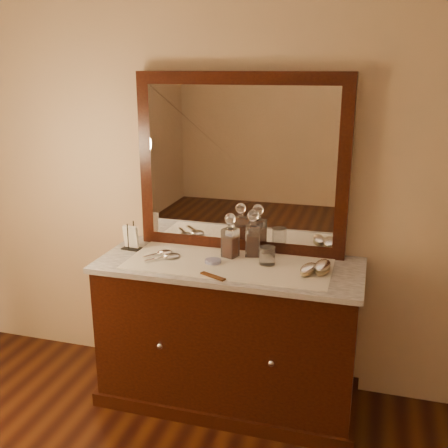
{
  "coord_description": "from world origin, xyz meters",
  "views": [
    {
      "loc": [
        0.71,
        -0.6,
        1.87
      ],
      "look_at": [
        0.0,
        1.85,
        1.1
      ],
      "focal_mm": 41.86,
      "sensor_mm": 36.0,
      "label": 1
    }
  ],
  "objects_px": {
    "brush_far": "(322,267)",
    "decanter_left": "(230,240)",
    "napkin_rack": "(131,238)",
    "hand_mirror_inner": "(168,257)",
    "brush_near": "(308,269)",
    "comb": "(213,276)",
    "mirror_frame": "(241,164)",
    "dresser_cabinet": "(229,335)",
    "pin_dish": "(213,261)",
    "decanter_right": "(253,238)",
    "hand_mirror_outer": "(162,253)"
  },
  "relations": [
    {
      "from": "pin_dish",
      "to": "brush_far",
      "type": "relative_size",
      "value": 0.49
    },
    {
      "from": "decanter_left",
      "to": "comb",
      "type": "bearing_deg",
      "value": -90.74
    },
    {
      "from": "comb",
      "to": "decanter_right",
      "type": "xyz_separation_m",
      "value": [
        0.12,
        0.37,
        0.1
      ]
    },
    {
      "from": "comb",
      "to": "decanter_left",
      "type": "bearing_deg",
      "value": 113.9
    },
    {
      "from": "dresser_cabinet",
      "to": "decanter_left",
      "type": "distance_m",
      "value": 0.55
    },
    {
      "from": "napkin_rack",
      "to": "decanter_left",
      "type": "height_order",
      "value": "decanter_left"
    },
    {
      "from": "comb",
      "to": "decanter_right",
      "type": "height_order",
      "value": "decanter_right"
    },
    {
      "from": "dresser_cabinet",
      "to": "decanter_left",
      "type": "height_order",
      "value": "decanter_left"
    },
    {
      "from": "decanter_left",
      "to": "hand_mirror_inner",
      "type": "distance_m",
      "value": 0.36
    },
    {
      "from": "comb",
      "to": "hand_mirror_inner",
      "type": "height_order",
      "value": "hand_mirror_inner"
    },
    {
      "from": "dresser_cabinet",
      "to": "napkin_rack",
      "type": "distance_m",
      "value": 0.79
    },
    {
      "from": "mirror_frame",
      "to": "comb",
      "type": "distance_m",
      "value": 0.68
    },
    {
      "from": "decanter_right",
      "to": "decanter_left",
      "type": "bearing_deg",
      "value": -155.54
    },
    {
      "from": "hand_mirror_outer",
      "to": "brush_near",
      "type": "bearing_deg",
      "value": -3.96
    },
    {
      "from": "brush_near",
      "to": "comb",
      "type": "bearing_deg",
      "value": -158.13
    },
    {
      "from": "decanter_left",
      "to": "hand_mirror_outer",
      "type": "bearing_deg",
      "value": -169.26
    },
    {
      "from": "napkin_rack",
      "to": "decanter_right",
      "type": "distance_m",
      "value": 0.71
    },
    {
      "from": "napkin_rack",
      "to": "hand_mirror_inner",
      "type": "distance_m",
      "value": 0.29
    },
    {
      "from": "hand_mirror_outer",
      "to": "decanter_left",
      "type": "bearing_deg",
      "value": 10.74
    },
    {
      "from": "hand_mirror_inner",
      "to": "hand_mirror_outer",
      "type": "bearing_deg",
      "value": 138.94
    },
    {
      "from": "pin_dish",
      "to": "hand_mirror_inner",
      "type": "distance_m",
      "value": 0.26
    },
    {
      "from": "brush_far",
      "to": "decanter_left",
      "type": "bearing_deg",
      "value": 170.62
    },
    {
      "from": "comb",
      "to": "decanter_left",
      "type": "relative_size",
      "value": 0.61
    },
    {
      "from": "dresser_cabinet",
      "to": "mirror_frame",
      "type": "height_order",
      "value": "mirror_frame"
    },
    {
      "from": "dresser_cabinet",
      "to": "decanter_right",
      "type": "bearing_deg",
      "value": 55.7
    },
    {
      "from": "mirror_frame",
      "to": "hand_mirror_outer",
      "type": "height_order",
      "value": "mirror_frame"
    },
    {
      "from": "decanter_right",
      "to": "hand_mirror_inner",
      "type": "bearing_deg",
      "value": -158.21
    },
    {
      "from": "napkin_rack",
      "to": "hand_mirror_inner",
      "type": "height_order",
      "value": "napkin_rack"
    },
    {
      "from": "brush_near",
      "to": "decanter_left",
      "type": "bearing_deg",
      "value": 163.98
    },
    {
      "from": "mirror_frame",
      "to": "hand_mirror_inner",
      "type": "relative_size",
      "value": 6.38
    },
    {
      "from": "brush_near",
      "to": "hand_mirror_inner",
      "type": "height_order",
      "value": "brush_near"
    },
    {
      "from": "brush_near",
      "to": "hand_mirror_outer",
      "type": "bearing_deg",
      "value": 176.04
    },
    {
      "from": "napkin_rack",
      "to": "brush_near",
      "type": "relative_size",
      "value": 0.97
    },
    {
      "from": "hand_mirror_outer",
      "to": "pin_dish",
      "type": "bearing_deg",
      "value": -8.33
    },
    {
      "from": "comb",
      "to": "decanter_left",
      "type": "xyz_separation_m",
      "value": [
        0.0,
        0.31,
        0.09
      ]
    },
    {
      "from": "pin_dish",
      "to": "comb",
      "type": "xyz_separation_m",
      "value": [
        0.06,
        -0.19,
        -0.0
      ]
    },
    {
      "from": "pin_dish",
      "to": "hand_mirror_outer",
      "type": "distance_m",
      "value": 0.32
    },
    {
      "from": "dresser_cabinet",
      "to": "mirror_frame",
      "type": "xyz_separation_m",
      "value": [
        0.0,
        0.25,
        0.94
      ]
    },
    {
      "from": "pin_dish",
      "to": "brush_near",
      "type": "xyz_separation_m",
      "value": [
        0.52,
        -0.01,
        0.01
      ]
    },
    {
      "from": "pin_dish",
      "to": "comb",
      "type": "distance_m",
      "value": 0.2
    },
    {
      "from": "napkin_rack",
      "to": "brush_near",
      "type": "distance_m",
      "value": 1.05
    },
    {
      "from": "decanter_right",
      "to": "brush_near",
      "type": "relative_size",
      "value": 1.6
    },
    {
      "from": "napkin_rack",
      "to": "mirror_frame",
      "type": "bearing_deg",
      "value": 17.03
    },
    {
      "from": "pin_dish",
      "to": "decanter_left",
      "type": "height_order",
      "value": "decanter_left"
    },
    {
      "from": "hand_mirror_inner",
      "to": "dresser_cabinet",
      "type": "bearing_deg",
      "value": 5.44
    },
    {
      "from": "napkin_rack",
      "to": "decanter_left",
      "type": "xyz_separation_m",
      "value": [
        0.59,
        0.03,
        0.04
      ]
    },
    {
      "from": "comb",
      "to": "hand_mirror_inner",
      "type": "xyz_separation_m",
      "value": [
        -0.32,
        0.19,
        0.0
      ]
    },
    {
      "from": "brush_near",
      "to": "hand_mirror_outer",
      "type": "height_order",
      "value": "brush_near"
    },
    {
      "from": "decanter_left",
      "to": "decanter_right",
      "type": "bearing_deg",
      "value": 24.46
    },
    {
      "from": "brush_near",
      "to": "hand_mirror_inner",
      "type": "distance_m",
      "value": 0.78
    }
  ]
}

